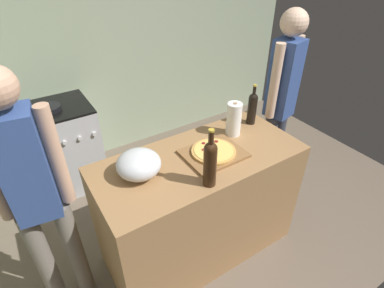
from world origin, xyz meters
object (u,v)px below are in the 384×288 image
Objects in this scene: paper_towel_roll at (234,119)px; wine_bottle_dark at (252,107)px; mixing_bowl at (139,164)px; wine_bottle_clear at (210,162)px; pizza at (214,151)px; stove at (63,148)px; person_in_stripes at (35,192)px; person_in_red at (280,100)px.

wine_bottle_dark is (0.22, 0.05, 0.01)m from paper_towel_roll.
mixing_bowl is 0.44m from wine_bottle_clear.
pizza is 0.33× the size of stove.
mixing_bowl reaches higher than pizza.
wine_bottle_clear is at bearing -43.26° from mixing_bowl.
person_in_stripes is at bearing -179.24° from wine_bottle_dark.
pizza is at bearing -8.42° from mixing_bowl.
pizza is at bearing 49.07° from wine_bottle_clear.
wine_bottle_dark is at bearing 6.41° from mixing_bowl.
person_in_stripes is at bearing 156.39° from wine_bottle_clear.
paper_towel_roll is 0.59m from wine_bottle_clear.
stove is at bearing 144.89° from person_in_red.
paper_towel_roll is at bearing -1.31° from person_in_stripes.
paper_towel_roll is (0.28, 0.14, 0.10)m from pizza.
mixing_bowl reaches higher than stove.
wine_bottle_dark is 1.59m from person_in_stripes.
paper_towel_roll is at bearing -169.28° from person_in_red.
paper_towel_roll is 0.28× the size of stove.
stove is (-0.77, 1.42, -0.52)m from pizza.
wine_bottle_clear is at bearing -142.63° from paper_towel_roll.
person_in_stripes is (-0.89, 0.39, -0.09)m from wine_bottle_clear.
paper_towel_roll is (0.79, 0.06, 0.04)m from mixing_bowl.
paper_towel_roll is at bearing 37.37° from wine_bottle_clear.
wine_bottle_clear reaches higher than wine_bottle_dark.
wine_bottle_dark is at bearing -170.71° from person_in_red.
pizza is at bearing -61.44° from stove.
wine_bottle_clear is 1.18× the size of wine_bottle_dark.
mixing_bowl is 0.85× the size of wine_bottle_dark.
pizza is 0.18× the size of person_in_stripes.
person_in_red is at bearing -35.11° from stove.
wine_bottle_dark reaches higher than stove.
pizza is 1.10m from person_in_stripes.
wine_bottle_dark reaches higher than mixing_bowl.
wine_bottle_clear reaches higher than mixing_bowl.
person_in_red is (0.89, 0.25, 0.04)m from pizza.
stove is 0.53× the size of person_in_stripes.
wine_bottle_clear is 0.22× the size of person_in_red.
person_in_red reaches higher than stove.
pizza is at bearing -8.78° from person_in_stripes.
mixing_bowl is at bearing 171.58° from pizza.
person_in_red reaches higher than paper_towel_roll.
person_in_stripes is at bearing 171.22° from pizza.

